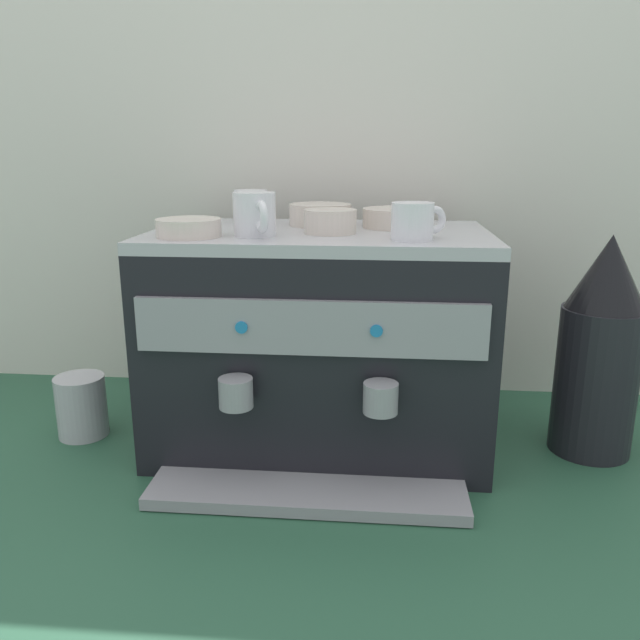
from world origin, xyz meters
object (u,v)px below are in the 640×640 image
ceramic_bowl_3 (330,222)px  espresso_machine (320,340)px  ceramic_bowl_2 (189,228)px  ceramic_bowl_0 (320,215)px  ceramic_cup_2 (251,206)px  coffee_grinder (600,349)px  milk_pitcher (82,406)px  ceramic_cup_0 (255,214)px  ceramic_bowl_1 (397,218)px  ceramic_cup_1 (414,221)px

ceramic_bowl_3 → espresso_machine: bearing=124.1°
ceramic_bowl_2 → ceramic_bowl_0: bearing=41.4°
espresso_machine → ceramic_cup_2: ceramic_cup_2 is taller
ceramic_cup_2 → coffee_grinder: 0.72m
ceramic_bowl_0 → coffee_grinder: (0.53, -0.09, -0.23)m
ceramic_bowl_2 → milk_pitcher: 0.46m
ceramic_bowl_2 → ceramic_bowl_3: (0.24, 0.07, 0.01)m
ceramic_bowl_3 → milk_pitcher: size_ratio=0.75×
ceramic_cup_2 → ceramic_bowl_3: ceramic_cup_2 is taller
ceramic_cup_2 → ceramic_bowl_0: bearing=-14.5°
ceramic_cup_0 → ceramic_cup_2: ceramic_cup_0 is taller
ceramic_bowl_0 → ceramic_bowl_1: (0.15, -0.02, -0.00)m
ceramic_cup_1 → coffee_grinder: (0.35, 0.10, -0.24)m
ceramic_cup_1 → ceramic_bowl_0: (-0.17, 0.19, -0.01)m
ceramic_cup_1 → ceramic_bowl_3: (-0.14, 0.07, -0.01)m
ceramic_cup_0 → ceramic_cup_1: 0.27m
ceramic_cup_1 → ceramic_cup_2: 0.39m
milk_pitcher → coffee_grinder: bearing=1.6°
espresso_machine → ceramic_cup_1: size_ratio=6.50×
coffee_grinder → milk_pitcher: (-1.00, -0.03, -0.14)m
espresso_machine → ceramic_cup_1: (0.17, -0.10, 0.24)m
espresso_machine → ceramic_cup_2: 0.31m
coffee_grinder → milk_pitcher: bearing=-178.4°
ceramic_cup_1 → ceramic_bowl_3: bearing=154.1°
ceramic_bowl_0 → ceramic_bowl_2: size_ratio=1.09×
ceramic_bowl_3 → coffee_grinder: size_ratio=0.23×
ceramic_cup_0 → ceramic_cup_1: size_ratio=1.15×
ceramic_cup_0 → ceramic_cup_1: ceramic_cup_0 is taller
ceramic_bowl_0 → ceramic_bowl_1: bearing=-8.4°
milk_pitcher → ceramic_bowl_0: bearing=13.7°
espresso_machine → coffee_grinder: 0.52m
ceramic_bowl_1 → ceramic_bowl_3: 0.15m
ceramic_cup_1 → ceramic_cup_2: size_ratio=0.94×
espresso_machine → ceramic_bowl_3: 0.23m
espresso_machine → milk_pitcher: espresso_machine is taller
ceramic_cup_2 → milk_pitcher: size_ratio=0.81×
ceramic_bowl_1 → ceramic_bowl_2: bearing=-155.6°
ceramic_bowl_1 → espresso_machine: bearing=-156.0°
espresso_machine → ceramic_bowl_1: (0.14, 0.06, 0.23)m
espresso_machine → coffee_grinder: same height
ceramic_bowl_1 → ceramic_bowl_2: 0.39m
ceramic_cup_1 → milk_pitcher: size_ratio=0.77×
ceramic_cup_1 → ceramic_bowl_1: (-0.02, 0.16, -0.01)m
ceramic_cup_0 → ceramic_bowl_0: bearing=59.8°
ceramic_bowl_3 → coffee_grinder: (0.50, 0.03, -0.23)m
ceramic_bowl_0 → ceramic_bowl_3: 0.12m
ceramic_bowl_3 → milk_pitcher: (-0.50, 0.00, -0.37)m
ceramic_cup_1 → ceramic_bowl_0: bearing=132.8°
ceramic_bowl_2 → milk_pitcher: ceramic_bowl_2 is taller
ceramic_bowl_1 → milk_pitcher: 0.73m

